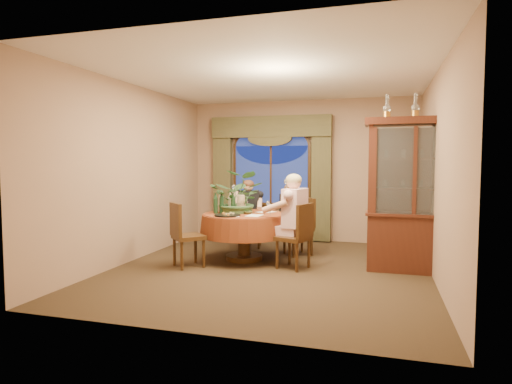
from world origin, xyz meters
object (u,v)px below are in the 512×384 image
(stoneware_vase, at_px, (241,204))
(wine_bottle_5, at_px, (233,203))
(wine_bottle_3, at_px, (230,202))
(wine_bottle_4, at_px, (220,202))
(chair_back, at_px, (250,221))
(person_scarf, at_px, (291,218))
(wine_bottle_2, at_px, (230,202))
(olive_bowl, at_px, (248,212))
(oil_lamp_right, at_px, (445,105))
(dining_table, at_px, (244,237))
(person_pink, at_px, (295,220))
(chair_back_right, at_px, (298,227))
(wine_bottle_0, at_px, (216,203))
(person_back, at_px, (248,214))
(centerpiece_plant, at_px, (239,177))
(china_cabinet, at_px, (413,195))
(chair_right, at_px, (293,236))
(oil_lamp_left, at_px, (387,107))
(chair_front_left, at_px, (189,235))
(oil_lamp_center, at_px, (415,106))
(wine_bottle_1, at_px, (222,203))

(stoneware_vase, height_order, wine_bottle_5, wine_bottle_5)
(wine_bottle_3, xyz_separation_m, wine_bottle_4, (-0.19, 0.05, 0.00))
(chair_back, bearing_deg, wine_bottle_4, 63.16)
(person_scarf, bearing_deg, wine_bottle_2, 70.11)
(olive_bowl, height_order, wine_bottle_5, wine_bottle_5)
(person_scarf, bearing_deg, oil_lamp_right, -158.13)
(person_scarf, distance_m, wine_bottle_5, 1.15)
(dining_table, xyz_separation_m, person_pink, (0.87, -0.20, 0.33))
(chair_back_right, distance_m, wine_bottle_0, 1.47)
(person_pink, xyz_separation_m, person_back, (-1.09, 1.14, -0.07))
(oil_lamp_right, relative_size, wine_bottle_4, 1.03)
(centerpiece_plant, distance_m, wine_bottle_0, 0.58)
(person_pink, bearing_deg, chair_back_right, 20.02)
(wine_bottle_4, bearing_deg, wine_bottle_0, -88.29)
(person_back, xyz_separation_m, wine_bottle_2, (-0.08, -0.74, 0.29))
(china_cabinet, bearing_deg, centerpiece_plant, 176.29)
(dining_table, bearing_deg, wine_bottle_4, 165.18)
(china_cabinet, bearing_deg, dining_table, 179.67)
(chair_right, relative_size, wine_bottle_0, 2.91)
(oil_lamp_left, relative_size, chair_front_left, 0.35)
(chair_back_right, distance_m, wine_bottle_3, 1.23)
(oil_lamp_left, relative_size, wine_bottle_4, 1.03)
(dining_table, bearing_deg, chair_back_right, 38.16)
(oil_lamp_center, bearing_deg, oil_lamp_right, 0.00)
(person_back, xyz_separation_m, wine_bottle_1, (-0.14, -1.00, 0.29))
(chair_back, xyz_separation_m, person_pink, (1.07, -1.21, 0.22))
(dining_table, bearing_deg, wine_bottle_5, -162.09)
(chair_back, bearing_deg, oil_lamp_center, 147.95)
(wine_bottle_3, bearing_deg, oil_lamp_center, -1.67)
(oil_lamp_left, xyz_separation_m, chair_back, (-2.37, 1.03, -1.89))
(person_pink, bearing_deg, oil_lamp_left, -69.09)
(chair_right, distance_m, wine_bottle_3, 1.27)
(oil_lamp_right, bearing_deg, wine_bottle_3, 178.53)
(china_cabinet, height_order, person_pink, china_cabinet)
(chair_back, distance_m, centerpiece_plant, 1.21)
(chair_right, bearing_deg, wine_bottle_4, 91.99)
(stoneware_vase, relative_size, centerpiece_plant, 0.29)
(person_scarf, distance_m, centerpiece_plant, 1.20)
(wine_bottle_2, bearing_deg, stoneware_vase, -26.64)
(chair_right, bearing_deg, oil_lamp_right, -60.57)
(oil_lamp_center, xyz_separation_m, chair_front_left, (-3.20, -0.65, -1.89))
(chair_front_left, xyz_separation_m, wine_bottle_3, (0.40, 0.73, 0.44))
(wine_bottle_2, bearing_deg, oil_lamp_left, -4.99)
(olive_bowl, bearing_deg, oil_lamp_right, -0.05)
(oil_lamp_center, relative_size, person_pink, 0.24)
(oil_lamp_right, relative_size, olive_bowl, 2.42)
(chair_back, relative_size, chair_front_left, 1.00)
(chair_back, distance_m, chair_front_left, 1.74)
(wine_bottle_0, xyz_separation_m, wine_bottle_5, (0.28, 0.05, 0.00))
(wine_bottle_5, bearing_deg, oil_lamp_center, 0.83)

